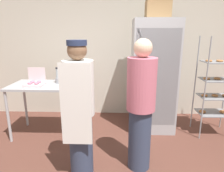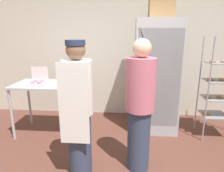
% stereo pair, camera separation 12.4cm
% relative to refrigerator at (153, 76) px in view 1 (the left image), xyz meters
% --- Properties ---
extents(back_wall, '(6.40, 0.12, 2.82)m').
position_rel_refrigerator_xyz_m(back_wall, '(-0.72, 0.72, 0.42)').
color(back_wall, beige).
rests_on(back_wall, ground_plane).
extents(refrigerator, '(0.76, 0.72, 1.97)m').
position_rel_refrigerator_xyz_m(refrigerator, '(0.00, 0.00, 0.00)').
color(refrigerator, '#ADAFB5').
rests_on(refrigerator, ground_plane).
extents(baking_rack, '(0.57, 0.46, 1.70)m').
position_rel_refrigerator_xyz_m(baking_rack, '(1.04, -0.20, -0.15)').
color(baking_rack, '#93969B').
rests_on(baking_rack, ground_plane).
extents(prep_counter, '(1.15, 0.69, 0.90)m').
position_rel_refrigerator_xyz_m(prep_counter, '(-1.85, -0.32, -0.19)').
color(prep_counter, '#ADAFB5').
rests_on(prep_counter, ground_plane).
extents(donut_box, '(0.29, 0.25, 0.29)m').
position_rel_refrigerator_xyz_m(donut_box, '(-1.97, -0.46, -0.03)').
color(donut_box, silver).
rests_on(donut_box, prep_counter).
extents(blender_pitcher, '(0.14, 0.14, 0.27)m').
position_rel_refrigerator_xyz_m(blender_pitcher, '(-1.64, -0.22, 0.04)').
color(blender_pitcher, '#99999E').
rests_on(blender_pitcher, prep_counter).
extents(cardboard_storage_box, '(0.41, 0.33, 0.31)m').
position_rel_refrigerator_xyz_m(cardboard_storage_box, '(0.03, 0.08, 1.14)').
color(cardboard_storage_box, '#A87F51').
rests_on(cardboard_storage_box, refrigerator).
extents(person_baker, '(0.35, 0.37, 1.67)m').
position_rel_refrigerator_xyz_m(person_baker, '(-1.08, -1.35, -0.12)').
color(person_baker, '#333D56').
rests_on(person_baker, ground_plane).
extents(person_customer, '(0.36, 0.36, 1.68)m').
position_rel_refrigerator_xyz_m(person_customer, '(-0.34, -1.19, -0.13)').
color(person_customer, '#333D56').
rests_on(person_customer, ground_plane).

